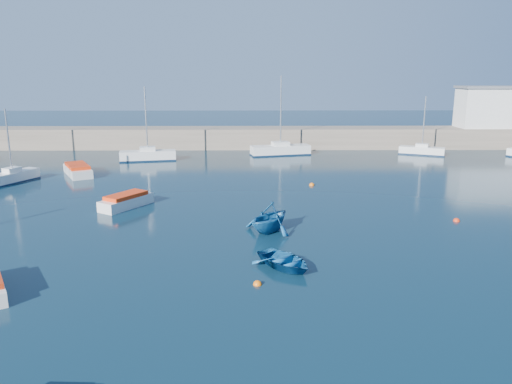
{
  "coord_description": "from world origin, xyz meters",
  "views": [
    {
      "loc": [
        -1.96,
        -18.72,
        9.68
      ],
      "look_at": [
        -1.62,
        14.68,
        1.6
      ],
      "focal_mm": 35.0,
      "sensor_mm": 36.0,
      "label": 1
    }
  ],
  "objects_px": {
    "sailboat_3": "(13,177)",
    "motorboat_2": "(78,170)",
    "dinghy_left": "(269,217)",
    "sailboat_5": "(148,155)",
    "sailboat_7": "(422,150)",
    "dinghy_center": "(284,261)",
    "sailboat_6": "(280,150)",
    "motorboat_1": "(126,201)",
    "harbor_office": "(498,108)"
  },
  "relations": [
    {
      "from": "sailboat_3",
      "to": "motorboat_2",
      "type": "height_order",
      "value": "sailboat_3"
    },
    {
      "from": "motorboat_2",
      "to": "dinghy_left",
      "type": "relative_size",
      "value": 1.51
    },
    {
      "from": "sailboat_5",
      "to": "motorboat_2",
      "type": "bearing_deg",
      "value": 136.14
    },
    {
      "from": "sailboat_3",
      "to": "sailboat_7",
      "type": "relative_size",
      "value": 0.95
    },
    {
      "from": "motorboat_2",
      "to": "dinghy_center",
      "type": "distance_m",
      "value": 29.76
    },
    {
      "from": "sailboat_7",
      "to": "dinghy_left",
      "type": "height_order",
      "value": "sailboat_7"
    },
    {
      "from": "sailboat_7",
      "to": "motorboat_2",
      "type": "distance_m",
      "value": 38.84
    },
    {
      "from": "sailboat_5",
      "to": "sailboat_6",
      "type": "height_order",
      "value": "sailboat_6"
    },
    {
      "from": "motorboat_2",
      "to": "dinghy_left",
      "type": "bearing_deg",
      "value": -73.55
    },
    {
      "from": "sailboat_3",
      "to": "motorboat_1",
      "type": "bearing_deg",
      "value": -10.29
    },
    {
      "from": "harbor_office",
      "to": "sailboat_7",
      "type": "bearing_deg",
      "value": -152.8
    },
    {
      "from": "sailboat_5",
      "to": "sailboat_6",
      "type": "distance_m",
      "value": 15.48
    },
    {
      "from": "sailboat_7",
      "to": "dinghy_center",
      "type": "distance_m",
      "value": 39.78
    },
    {
      "from": "sailboat_5",
      "to": "motorboat_2",
      "type": "xyz_separation_m",
      "value": [
        -5.14,
        -7.95,
        -0.12
      ]
    },
    {
      "from": "sailboat_5",
      "to": "sailboat_7",
      "type": "relative_size",
      "value": 1.18
    },
    {
      "from": "harbor_office",
      "to": "motorboat_2",
      "type": "height_order",
      "value": "harbor_office"
    },
    {
      "from": "sailboat_7",
      "to": "dinghy_left",
      "type": "bearing_deg",
      "value": 170.73
    },
    {
      "from": "sailboat_7",
      "to": "motorboat_1",
      "type": "distance_m",
      "value": 37.7
    },
    {
      "from": "sailboat_5",
      "to": "dinghy_center",
      "type": "distance_m",
      "value": 34.06
    },
    {
      "from": "sailboat_7",
      "to": "motorboat_1",
      "type": "relative_size",
      "value": 1.59
    },
    {
      "from": "dinghy_center",
      "to": "motorboat_1",
      "type": "bearing_deg",
      "value": 95.86
    },
    {
      "from": "sailboat_5",
      "to": "dinghy_center",
      "type": "relative_size",
      "value": 2.37
    },
    {
      "from": "sailboat_3",
      "to": "dinghy_left",
      "type": "bearing_deg",
      "value": -8.0
    },
    {
      "from": "sailboat_7",
      "to": "dinghy_left",
      "type": "xyz_separation_m",
      "value": [
        -19.27,
        -29.27,
        0.41
      ]
    },
    {
      "from": "harbor_office",
      "to": "sailboat_3",
      "type": "height_order",
      "value": "harbor_office"
    },
    {
      "from": "harbor_office",
      "to": "sailboat_3",
      "type": "relative_size",
      "value": 1.52
    },
    {
      "from": "sailboat_6",
      "to": "sailboat_5",
      "type": "bearing_deg",
      "value": 90.38
    },
    {
      "from": "sailboat_3",
      "to": "sailboat_7",
      "type": "height_order",
      "value": "sailboat_7"
    },
    {
      "from": "sailboat_6",
      "to": "dinghy_center",
      "type": "height_order",
      "value": "sailboat_6"
    },
    {
      "from": "harbor_office",
      "to": "dinghy_center",
      "type": "height_order",
      "value": "harbor_office"
    },
    {
      "from": "harbor_office",
      "to": "sailboat_6",
      "type": "xyz_separation_m",
      "value": [
        -28.45,
        -5.86,
        -4.47
      ]
    },
    {
      "from": "dinghy_center",
      "to": "sailboat_6",
      "type": "bearing_deg",
      "value": 50.06
    },
    {
      "from": "sailboat_6",
      "to": "sailboat_7",
      "type": "height_order",
      "value": "sailboat_6"
    },
    {
      "from": "sailboat_3",
      "to": "dinghy_center",
      "type": "xyz_separation_m",
      "value": [
        22.99,
        -20.13,
        -0.19
      ]
    },
    {
      "from": "harbor_office",
      "to": "motorboat_1",
      "type": "height_order",
      "value": "harbor_office"
    },
    {
      "from": "sailboat_5",
      "to": "motorboat_2",
      "type": "relative_size",
      "value": 1.49
    },
    {
      "from": "sailboat_7",
      "to": "sailboat_3",
      "type": "bearing_deg",
      "value": 133.84
    },
    {
      "from": "harbor_office",
      "to": "dinghy_left",
      "type": "distance_m",
      "value": 46.98
    },
    {
      "from": "harbor_office",
      "to": "dinghy_left",
      "type": "height_order",
      "value": "harbor_office"
    },
    {
      "from": "harbor_office",
      "to": "sailboat_7",
      "type": "distance_m",
      "value": 13.77
    },
    {
      "from": "motorboat_2",
      "to": "dinghy_left",
      "type": "height_order",
      "value": "dinghy_left"
    },
    {
      "from": "sailboat_5",
      "to": "motorboat_2",
      "type": "height_order",
      "value": "sailboat_5"
    },
    {
      "from": "sailboat_6",
      "to": "dinghy_left",
      "type": "xyz_separation_m",
      "value": [
        -2.38,
        -29.35,
        0.32
      ]
    },
    {
      "from": "motorboat_1",
      "to": "motorboat_2",
      "type": "xyz_separation_m",
      "value": [
        -7.51,
        11.78,
        0.02
      ]
    },
    {
      "from": "sailboat_6",
      "to": "dinghy_left",
      "type": "height_order",
      "value": "sailboat_6"
    },
    {
      "from": "harbor_office",
      "to": "dinghy_left",
      "type": "bearing_deg",
      "value": -131.21
    },
    {
      "from": "harbor_office",
      "to": "sailboat_6",
      "type": "distance_m",
      "value": 29.39
    },
    {
      "from": "sailboat_5",
      "to": "motorboat_1",
      "type": "height_order",
      "value": "sailboat_5"
    },
    {
      "from": "sailboat_5",
      "to": "dinghy_left",
      "type": "xyz_separation_m",
      "value": [
        12.64,
        -25.57,
        0.32
      ]
    },
    {
      "from": "sailboat_6",
      "to": "dinghy_center",
      "type": "relative_size",
      "value": 2.69
    }
  ]
}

